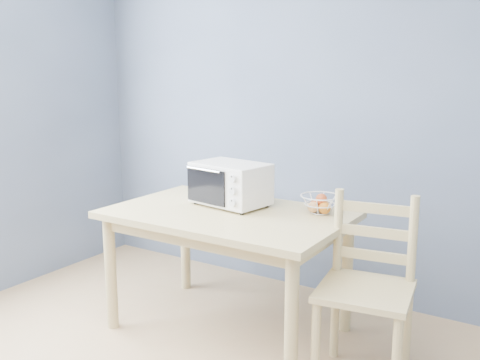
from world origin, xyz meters
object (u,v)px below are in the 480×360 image
Objects in this scene: dining_table at (228,228)px; fruit_basket at (320,204)px; dining_chair at (367,292)px; toaster_oven at (228,183)px.

dining_table is 0.57m from fruit_basket.
dining_table is 0.92m from dining_chair.
fruit_basket is at bearing 20.76° from toaster_oven.
toaster_oven is 0.52× the size of dining_chair.
dining_chair is at bearing -3.19° from toaster_oven.
toaster_oven is at bearing 159.45° from dining_chair.
toaster_oven is at bearing -168.31° from fruit_basket.
dining_chair is (0.89, -0.08, -0.18)m from dining_table.
toaster_oven is 0.59m from fruit_basket.
dining_chair reaches higher than dining_table.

